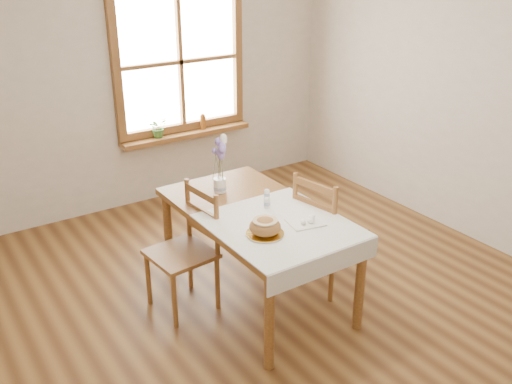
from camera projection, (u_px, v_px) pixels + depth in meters
ground at (278, 314)px, 4.30m from camera, size 5.00×5.00×0.00m
room_walls at (282, 92)px, 3.62m from camera, size 4.60×5.10×2.65m
window at (180, 62)px, 5.86m from camera, size 1.46×0.08×1.46m
window_sill at (187, 134)px, 6.11m from camera, size 1.46×0.20×0.05m
dining_table at (256, 221)px, 4.27m from camera, size 0.90×1.60×0.75m
table_linen at (280, 225)px, 4.00m from camera, size 0.91×0.99×0.01m
chair_left at (181, 252)px, 4.22m from camera, size 0.50×0.48×0.94m
chair_right at (329, 229)px, 4.53m from camera, size 0.55×0.53×0.97m
bread_plate at (265, 234)px, 3.86m from camera, size 0.27×0.27×0.01m
bread_loaf at (265, 225)px, 3.83m from camera, size 0.22×0.22×0.12m
egg_napkin at (305, 222)px, 4.02m from camera, size 0.28×0.25×0.01m
eggs at (305, 219)px, 4.01m from camera, size 0.21×0.20×0.04m
salt_shaker at (267, 203)px, 4.23m from camera, size 0.06×0.06×0.09m
pepper_shaker at (267, 194)px, 4.38m from camera, size 0.05×0.05×0.08m
flower_vase at (220, 186)px, 4.51m from camera, size 0.12×0.12×0.11m
lavender_bouquet at (219, 160)px, 4.42m from camera, size 0.18×0.18×0.34m
potted_plant at (158, 130)px, 5.90m from camera, size 0.25×0.26×0.16m
amber_bottle at (203, 121)px, 6.17m from camera, size 0.08×0.08×0.17m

